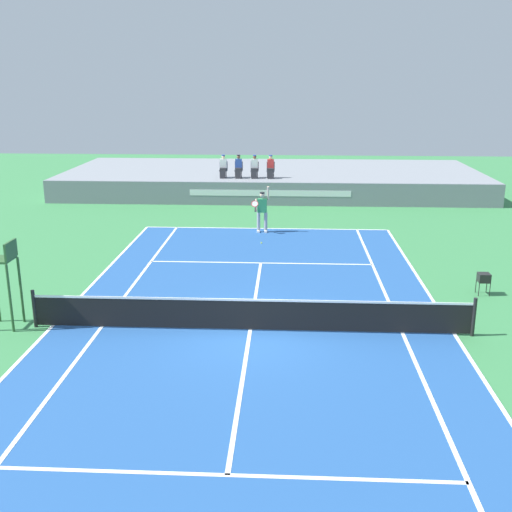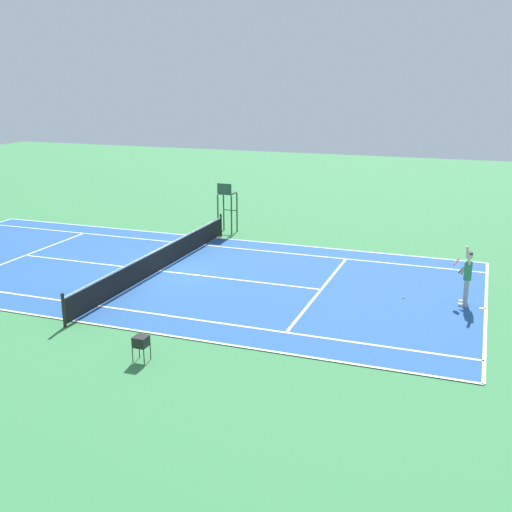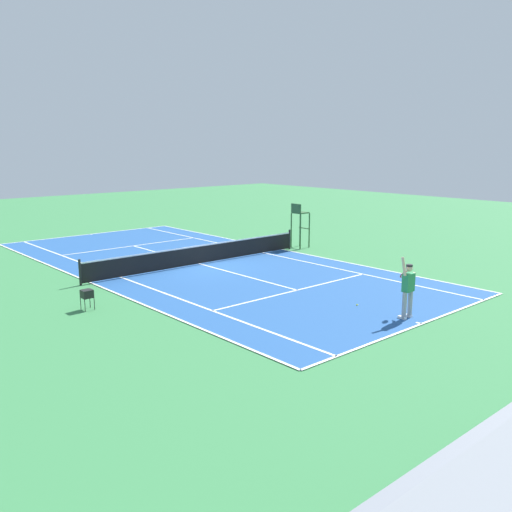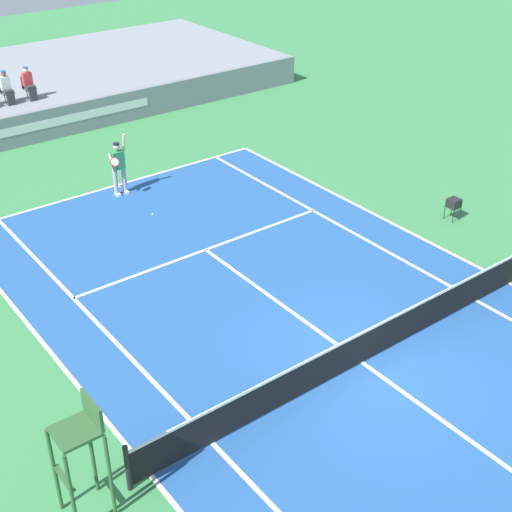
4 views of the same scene
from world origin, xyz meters
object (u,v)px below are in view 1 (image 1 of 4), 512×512
(tennis_player, at_px, (262,211))
(umpire_chair, at_px, (3,273))
(spectator_seated_3, at_px, (271,167))
(tennis_ball, at_px, (261,243))
(spectator_seated_1, at_px, (239,167))
(spectator_seated_2, at_px, (254,167))
(ball_hopper, at_px, (484,277))
(spectator_seated_0, at_px, (223,167))

(tennis_player, height_order, umpire_chair, umpire_chair)
(spectator_seated_3, relative_size, tennis_ball, 18.60)
(spectator_seated_1, xyz_separation_m, spectator_seated_2, (0.89, 0.00, 0.00))
(spectator_seated_2, distance_m, tennis_ball, 9.77)
(spectator_seated_1, relative_size, umpire_chair, 0.52)
(spectator_seated_1, xyz_separation_m, spectator_seated_3, (1.79, 0.00, 0.00))
(spectator_seated_2, distance_m, spectator_seated_3, 0.89)
(spectator_seated_3, height_order, umpire_chair, spectator_seated_3)
(spectator_seated_3, relative_size, ball_hopper, 1.81)
(spectator_seated_1, relative_size, tennis_player, 0.61)
(tennis_player, bearing_deg, umpire_chair, -120.23)
(spectator_seated_3, xyz_separation_m, ball_hopper, (7.21, -15.45, -1.29))
(spectator_seated_2, bearing_deg, spectator_seated_0, 180.00)
(tennis_ball, xyz_separation_m, ball_hopper, (7.30, -5.88, 0.54))
(ball_hopper, bearing_deg, spectator_seated_2, 117.70)
(tennis_player, relative_size, umpire_chair, 0.85)
(tennis_ball, height_order, ball_hopper, ball_hopper)
(spectator_seated_3, distance_m, ball_hopper, 17.10)
(spectator_seated_0, height_order, spectator_seated_1, same)
(spectator_seated_1, xyz_separation_m, tennis_player, (1.64, -7.60, -0.87))
(spectator_seated_3, xyz_separation_m, umpire_chair, (-6.68, -18.81, -0.31))
(spectator_seated_1, relative_size, tennis_ball, 18.60)
(spectator_seated_0, distance_m, tennis_ball, 10.07)
(tennis_ball, bearing_deg, tennis_player, 91.75)
(spectator_seated_0, height_order, tennis_ball, spectator_seated_0)
(spectator_seated_1, distance_m, ball_hopper, 17.92)
(spectator_seated_1, xyz_separation_m, ball_hopper, (9.00, -15.45, -1.29))
(umpire_chair, height_order, ball_hopper, umpire_chair)
(tennis_ball, relative_size, ball_hopper, 0.10)
(spectator_seated_1, bearing_deg, tennis_ball, -79.92)
(ball_hopper, bearing_deg, spectator_seated_3, 115.04)
(spectator_seated_0, bearing_deg, ball_hopper, -57.47)
(umpire_chair, bearing_deg, tennis_ball, 54.50)
(spectator_seated_0, height_order, spectator_seated_3, same)
(spectator_seated_2, relative_size, tennis_ball, 18.60)
(tennis_player, height_order, tennis_ball, tennis_player)
(umpire_chair, bearing_deg, ball_hopper, 13.62)
(spectator_seated_3, bearing_deg, umpire_chair, -109.55)
(spectator_seated_0, distance_m, spectator_seated_2, 1.75)
(spectator_seated_1, distance_m, spectator_seated_2, 0.89)
(tennis_player, bearing_deg, spectator_seated_1, 102.18)
(spectator_seated_0, height_order, spectator_seated_2, same)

